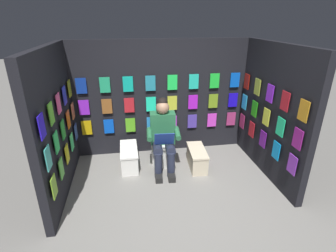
# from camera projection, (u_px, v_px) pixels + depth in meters

# --- Properties ---
(ground_plane) EXTENTS (30.00, 30.00, 0.00)m
(ground_plane) POSITION_uv_depth(u_px,v_px,m) (184.00, 221.00, 3.23)
(ground_plane) COLOR gray
(display_wall_back) EXTENTS (3.14, 0.14, 2.03)m
(display_wall_back) POSITION_uv_depth(u_px,v_px,m) (161.00, 98.00, 4.63)
(display_wall_back) COLOR black
(display_wall_back) RESTS_ON ground
(display_wall_left) EXTENTS (0.14, 1.92, 2.03)m
(display_wall_left) POSITION_uv_depth(u_px,v_px,m) (272.00, 112.00, 3.95)
(display_wall_left) COLOR black
(display_wall_left) RESTS_ON ground
(display_wall_right) EXTENTS (0.14, 1.92, 2.03)m
(display_wall_right) POSITION_uv_depth(u_px,v_px,m) (56.00, 125.00, 3.48)
(display_wall_right) COLOR black
(display_wall_right) RESTS_ON ground
(toilet) EXTENTS (0.42, 0.57, 0.77)m
(toilet) POSITION_uv_depth(u_px,v_px,m) (162.00, 144.00, 4.46)
(toilet) COLOR white
(toilet) RESTS_ON ground
(person_reading) EXTENTS (0.54, 0.70, 1.19)m
(person_reading) POSITION_uv_depth(u_px,v_px,m) (163.00, 135.00, 4.15)
(person_reading) COLOR #286B42
(person_reading) RESTS_ON ground
(comic_longbox_near) EXTENTS (0.29, 0.68, 0.34)m
(comic_longbox_near) POSITION_uv_depth(u_px,v_px,m) (129.00, 157.00, 4.37)
(comic_longbox_near) COLOR white
(comic_longbox_near) RESTS_ON ground
(comic_longbox_far) EXTENTS (0.31, 0.64, 0.32)m
(comic_longbox_far) POSITION_uv_depth(u_px,v_px,m) (197.00, 158.00, 4.35)
(comic_longbox_far) COLOR beige
(comic_longbox_far) RESTS_ON ground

